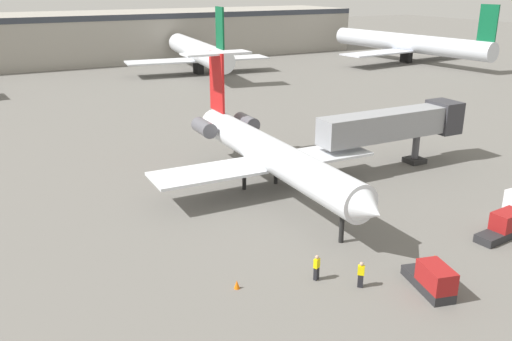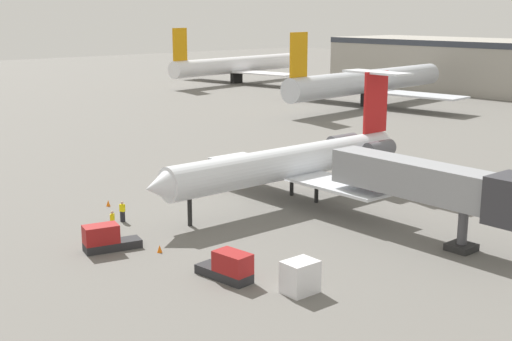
# 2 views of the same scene
# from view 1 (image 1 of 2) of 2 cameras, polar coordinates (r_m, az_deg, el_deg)

# --- Properties ---
(ground_plane) EXTENTS (400.00, 400.00, 0.10)m
(ground_plane) POSITION_cam_1_polar(r_m,az_deg,el_deg) (46.21, 2.98, -3.14)
(ground_plane) COLOR #66635E
(regional_jet) EXTENTS (20.47, 29.11, 10.95)m
(regional_jet) POSITION_cam_1_polar(r_m,az_deg,el_deg) (46.91, 1.10, 2.11)
(regional_jet) COLOR silver
(regional_jet) RESTS_ON ground_plane
(jet_bridge) EXTENTS (16.08, 3.24, 6.05)m
(jet_bridge) POSITION_cam_1_polar(r_m,az_deg,el_deg) (55.04, 14.94, 4.77)
(jet_bridge) COLOR gray
(jet_bridge) RESTS_ON ground_plane
(ground_crew_marshaller) EXTENTS (0.47, 0.47, 1.69)m
(ground_crew_marshaller) POSITION_cam_1_polar(r_m,az_deg,el_deg) (33.83, 10.99, -10.70)
(ground_crew_marshaller) COLOR black
(ground_crew_marshaller) RESTS_ON ground_plane
(ground_crew_loader) EXTENTS (0.47, 0.40, 1.69)m
(ground_crew_loader) POSITION_cam_1_polar(r_m,az_deg,el_deg) (34.18, 6.40, -10.11)
(ground_crew_loader) COLOR black
(ground_crew_loader) RESTS_ON ground_plane
(baggage_tug_lead) EXTENTS (4.12, 1.79, 1.90)m
(baggage_tug_lead) POSITION_cam_1_polar(r_m,az_deg,el_deg) (43.17, 24.62, -5.37)
(baggage_tug_lead) COLOR #262628
(baggage_tug_lead) RESTS_ON ground_plane
(baggage_tug_trailing) EXTENTS (2.35, 4.22, 1.90)m
(baggage_tug_trailing) POSITION_cam_1_polar(r_m,az_deg,el_deg) (34.39, 18.08, -10.87)
(baggage_tug_trailing) COLOR #262628
(baggage_tug_trailing) RESTS_ON ground_plane
(traffic_cone_near) EXTENTS (0.36, 0.36, 0.55)m
(traffic_cone_near) POSITION_cam_1_polar(r_m,az_deg,el_deg) (38.05, 18.26, -8.79)
(traffic_cone_near) COLOR orange
(traffic_cone_near) RESTS_ON ground_plane
(traffic_cone_mid) EXTENTS (0.36, 0.36, 0.55)m
(traffic_cone_mid) POSITION_cam_1_polar(r_m,az_deg,el_deg) (33.39, -2.03, -11.90)
(traffic_cone_mid) COLOR orange
(traffic_cone_mid) RESTS_ON ground_plane
(terminal_building) EXTENTS (140.15, 22.85, 10.80)m
(terminal_building) POSITION_cam_1_polar(r_m,az_deg,el_deg) (133.38, -19.07, 13.06)
(terminal_building) COLOR #9E998E
(terminal_building) RESTS_ON ground_plane
(parked_airliner_centre) EXTENTS (28.89, 34.02, 13.54)m
(parked_airliner_centre) POSITION_cam_1_polar(r_m,az_deg,el_deg) (110.15, -6.12, 12.32)
(parked_airliner_centre) COLOR silver
(parked_airliner_centre) RESTS_ON ground_plane
(parked_airliner_east_mid) EXTENTS (36.44, 43.04, 13.38)m
(parked_airliner_east_mid) POSITION_cam_1_polar(r_m,az_deg,el_deg) (130.32, 15.73, 12.76)
(parked_airliner_east_mid) COLOR silver
(parked_airliner_east_mid) RESTS_ON ground_plane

